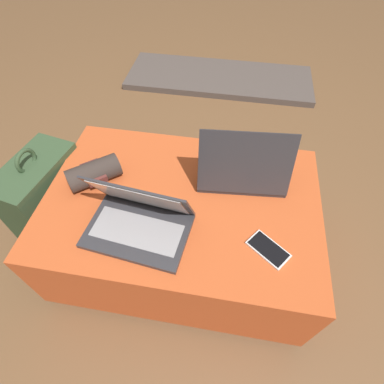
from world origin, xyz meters
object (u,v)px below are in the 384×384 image
at_px(laptop_far, 242,168).
at_px(wrist_brace, 94,173).
at_px(backpack, 47,199).
at_px(cell_phone, 268,249).
at_px(laptop_near, 139,219).

xyz_separation_m(laptop_far, wrist_brace, (-0.55, -0.11, -0.01)).
distance_m(backpack, wrist_brace, 0.37).
xyz_separation_m(cell_phone, backpack, (-0.95, 0.20, -0.20)).
bearing_deg(laptop_far, laptop_near, 36.70).
bearing_deg(wrist_brace, cell_phone, -16.31).
bearing_deg(cell_phone, laptop_far, -123.07).
bearing_deg(backpack, wrist_brace, 98.78).
bearing_deg(backpack, laptop_near, 81.13).
bearing_deg(cell_phone, backpack, -65.09).
relative_size(backpack, wrist_brace, 2.43).
height_order(laptop_near, backpack, laptop_near).
height_order(laptop_far, wrist_brace, laptop_far).
xyz_separation_m(laptop_near, wrist_brace, (-0.23, 0.18, -0.00)).
relative_size(laptop_near, backpack, 0.72).
bearing_deg(backpack, cell_phone, 88.94).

